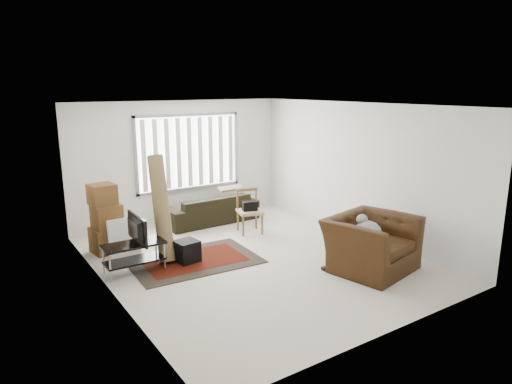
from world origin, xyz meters
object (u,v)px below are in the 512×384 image
at_px(tv_stand, 134,251).
at_px(side_chair, 249,209).
at_px(moving_boxes, 106,221).
at_px(armchair, 371,240).
at_px(sofa, 211,204).

bearing_deg(tv_stand, side_chair, 14.72).
xyz_separation_m(moving_boxes, armchair, (3.43, -3.27, -0.08)).
height_order(moving_boxes, side_chair, moving_boxes).
xyz_separation_m(tv_stand, armchair, (3.33, -2.07, 0.15)).
height_order(sofa, side_chair, side_chair).
distance_m(moving_boxes, sofa, 2.59).
xyz_separation_m(moving_boxes, side_chair, (2.82, -0.49, -0.10)).
bearing_deg(tv_stand, moving_boxes, 94.76).
xyz_separation_m(sofa, side_chair, (0.32, -1.11, 0.09)).
distance_m(side_chair, armchair, 2.85).
distance_m(tv_stand, side_chair, 2.82).
xyz_separation_m(tv_stand, sofa, (2.41, 1.83, 0.05)).
distance_m(tv_stand, sofa, 3.02).
bearing_deg(side_chair, sofa, 121.83).
bearing_deg(moving_boxes, sofa, 14.08).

